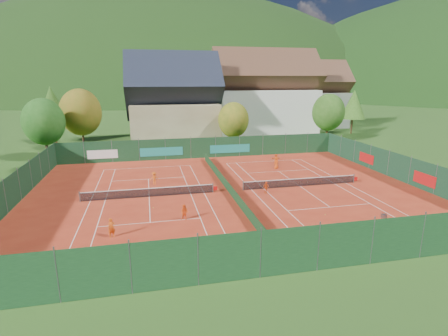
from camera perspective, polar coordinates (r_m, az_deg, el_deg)
The scene contains 31 objects.
ground at distance 36.12m, azimuth 0.69°, elevation -3.88°, with size 600.00×600.00×0.00m, color #264E18.
clay_pad at distance 36.11m, azimuth 0.69°, elevation -3.84°, with size 40.00×32.00×0.01m, color #AC2E19.
court_markings_left at distance 35.25m, azimuth -12.12°, elevation -4.63°, with size 11.03×23.83×0.00m.
court_markings_right at distance 38.64m, azimuth 12.33°, elevation -2.94°, with size 11.03×23.83×0.00m.
tennis_net_left at distance 35.10m, azimuth -11.91°, elevation -3.86°, with size 13.30×0.10×1.02m.
tennis_net_right at distance 38.56m, azimuth 12.58°, elevation -2.22°, with size 13.30×0.10×1.02m.
court_divider at distance 35.96m, azimuth 0.69°, elevation -3.10°, with size 0.03×28.80×1.00m.
fence_north at distance 50.88m, azimuth -3.91°, elevation 3.25°, with size 40.00×0.10×3.00m.
fence_south at distance 21.46m, azimuth 10.72°, elevation -13.18°, with size 40.00×0.04×3.00m.
fence_west at distance 36.87m, azimuth -31.25°, elevation -3.20°, with size 0.04×32.00×3.00m.
fence_east at distance 44.60m, azimuth 26.57°, elevation 0.14°, with size 0.09×32.00×3.00m.
chalet at distance 63.73m, azimuth -8.23°, elevation 10.10°, with size 16.20×12.00×16.00m.
hotel_block_a at distance 73.45m, azimuth 6.60°, elevation 11.31°, with size 21.60×11.00×17.25m.
hotel_block_b at distance 86.25m, azimuth 13.82°, elevation 10.95°, with size 17.28×10.00×15.50m.
tree_west_front at distance 55.54m, azimuth -27.38°, elevation 6.72°, with size 5.72×5.72×8.69m.
tree_west_mid at distance 60.47m, azimuth -22.36°, elevation 8.41°, with size 6.44×6.44×9.78m.
tree_west_back at distance 69.44m, azimuth -26.28°, elevation 9.22°, with size 5.60×5.60×10.00m.
tree_center at distance 57.45m, azimuth 1.55°, elevation 7.86°, with size 5.01×5.01×7.60m.
tree_east_front at distance 65.87m, azimuth 16.67°, elevation 8.71°, with size 5.72×5.72×8.69m.
tree_east_mid at distance 77.78m, azimuth 20.40°, elevation 9.71°, with size 5.04×5.04×9.00m.
tree_east_back at distance 80.92m, azimuth 12.49°, elevation 10.91°, with size 7.15×7.15×10.86m.
mountain_backdrop at distance 274.10m, azimuth -4.64°, elevation 3.75°, with size 820.00×530.00×242.00m.
ball_hopper at distance 31.24m, azimuth 24.64°, elevation -7.15°, with size 0.34×0.34×0.80m.
loose_ball_0 at distance 32.29m, azimuth -11.48°, elevation -6.36°, with size 0.07×0.07×0.07m, color #CCD833.
loose_ball_1 at distance 31.36m, azimuth 16.21°, elevation -7.31°, with size 0.07×0.07×0.07m, color #CCD833.
player_left_near at distance 27.17m, azimuth -17.89°, elevation -9.29°, with size 0.54×0.35×1.48m, color #D95513.
player_left_mid at distance 29.06m, azimuth -6.47°, elevation -7.21°, with size 0.65×0.51×1.34m, color #EB4C14.
player_left_far at distance 38.97m, azimuth -11.32°, elevation -1.65°, with size 0.93×0.53×1.44m, color #E65A14.
player_right_near at distance 35.68m, azimuth 6.86°, elevation -3.15°, with size 0.72×0.30×1.24m, color #E24C14.
player_right_far_a at distance 45.42m, azimuth 8.53°, elevation 0.86°, with size 0.77×0.50×1.57m, color #E95214.
player_right_far_b at distance 47.89m, azimuth 8.47°, elevation 1.46°, with size 1.28×0.41×1.38m, color #D94513.
Camera 1 is at (-7.82, -33.37, 11.39)m, focal length 28.00 mm.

